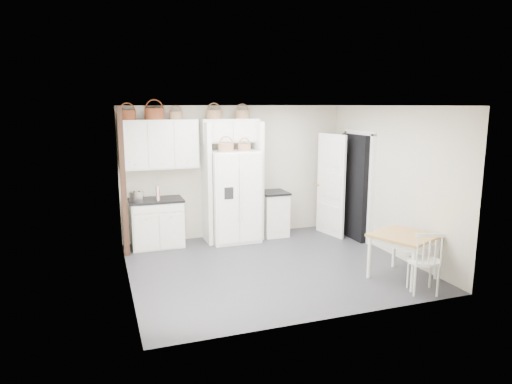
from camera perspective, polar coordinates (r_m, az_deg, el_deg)
name	(u,v)px	position (r m, az deg, el deg)	size (l,w,h in m)	color
floor	(271,266)	(7.62, 1.87, -9.22)	(4.50, 4.50, 0.00)	#34333B
ceiling	(272,106)	(7.15, 2.00, 10.73)	(4.50, 4.50, 0.00)	white
wall_back	(235,171)	(9.14, -2.61, 2.58)	(4.50, 4.50, 0.00)	#BAB1A8
wall_left	(125,198)	(6.81, -16.03, -0.71)	(4.00, 4.00, 0.00)	#BAB1A8
wall_right	(391,181)	(8.34, 16.50, 1.34)	(4.00, 4.00, 0.00)	#BAB1A8
refrigerator	(234,196)	(8.80, -2.79, -0.51)	(0.91, 0.73, 1.76)	white
base_cab_left	(157,224)	(8.70, -12.28, -3.92)	(0.93, 0.59, 0.87)	white
base_cab_right	(273,214)	(9.26, 2.18, -2.80)	(0.49, 0.59, 0.86)	white
dining_table	(403,256)	(7.34, 17.90, -7.67)	(0.84, 0.84, 0.70)	olive
windsor_chair	(424,261)	(6.87, 20.24, -8.10)	(0.45, 0.41, 0.92)	white
counter_left	(156,200)	(8.60, -12.40, -1.00)	(0.97, 0.63, 0.04)	black
counter_right	(274,192)	(9.16, 2.20, -0.06)	(0.53, 0.63, 0.04)	black
toaster	(137,196)	(8.55, -14.68, -0.49)	(0.23, 0.14, 0.16)	silver
cookbook_red	(159,194)	(8.50, -12.07, -0.24)	(0.03, 0.14, 0.22)	maroon
cookbook_cream	(157,193)	(8.50, -12.23, -0.12)	(0.04, 0.17, 0.26)	beige
basket_upper_a	(128,115)	(8.52, -15.77, 9.24)	(0.30, 0.30, 0.17)	#521A11
basket_upper_b	(155,114)	(8.56, -12.56, 9.52)	(0.35, 0.35, 0.21)	#521A11
basket_upper_c	(176,115)	(8.62, -9.99, 9.41)	(0.24, 0.24, 0.14)	brown
basket_bridge_a	(214,114)	(8.76, -5.29, 9.63)	(0.29, 0.29, 0.17)	brown
basket_bridge_b	(242,114)	(8.92, -1.73, 9.66)	(0.28, 0.28, 0.16)	brown
basket_fridge_a	(226,147)	(8.52, -3.76, 5.60)	(0.28, 0.28, 0.15)	brown
basket_fridge_b	(244,147)	(8.63, -1.48, 5.62)	(0.25, 0.25, 0.13)	brown
upper_cabinet	(159,144)	(8.60, -11.98, 5.86)	(1.40, 0.34, 0.90)	white
bridge_cabinet	(230,131)	(8.86, -3.27, 7.67)	(1.12, 0.34, 0.45)	white
fridge_panel_left	(207,183)	(8.71, -6.19, 1.12)	(0.08, 0.60, 2.30)	white
fridge_panel_right	(257,180)	(8.99, 0.15, 1.49)	(0.08, 0.60, 2.30)	white
trim_post	(123,183)	(8.13, -16.26, 1.12)	(0.09, 0.09, 2.60)	black
doorway_void	(355,187)	(9.16, 12.32, 0.61)	(0.18, 0.85, 2.05)	black
door_slab	(331,185)	(9.27, 9.34, 0.84)	(0.80, 0.04, 2.05)	white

